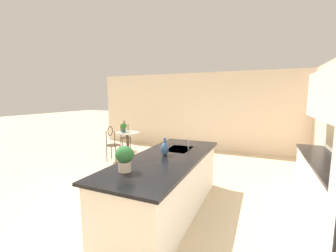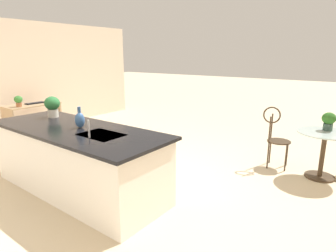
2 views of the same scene
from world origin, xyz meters
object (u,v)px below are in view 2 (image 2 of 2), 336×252
potted_plant_on_desk (18,101)px  vase_on_counter (80,120)px  bistro_table (323,151)px  potted_plant_counter_far (52,105)px  chair_near_window (276,134)px  potted_plant_on_table (329,120)px  writing_desk (33,114)px  keyboard (35,103)px

potted_plant_on_desk → vase_on_counter: bearing=167.2°
bistro_table → potted_plant_counter_far: bearing=33.7°
chair_near_window → potted_plant_counter_far: (2.78, 2.37, 0.54)m
potted_plant_on_table → potted_plant_on_desk: 6.19m
writing_desk → vase_on_counter: size_ratio=4.17×
writing_desk → vase_on_counter: bearing=162.1°
chair_near_window → potted_plant_on_table: size_ratio=3.67×
potted_plant_on_table → potted_plant_counter_far: potted_plant_counter_far is taller
potted_plant_on_desk → chair_near_window: bearing=-161.0°
vase_on_counter → chair_near_window: bearing=-126.7°
chair_near_window → potted_plant_on_table: chair_near_window is taller
potted_plant_counter_far → vase_on_counter: (-0.90, 0.15, -0.08)m
bistro_table → writing_desk: bearing=13.1°
keyboard → potted_plant_on_table: potted_plant_on_table is taller
keyboard → potted_plant_counter_far: size_ratio=1.33×
keyboard → potted_plant_on_desk: potted_plant_on_desk is taller
bistro_table → potted_plant_on_table: size_ratio=2.82×
keyboard → vase_on_counter: size_ratio=1.53×
writing_desk → potted_plant_on_table: potted_plant_on_table is taller
keyboard → potted_plant_on_table: size_ratio=1.55×
bistro_table → chair_near_window: bearing=-2.2°
potted_plant_on_table → potted_plant_counter_far: 4.31m
bistro_table → writing_desk: size_ratio=0.67×
chair_near_window → potted_plant_on_desk: bearing=19.0°
bistro_table → potted_plant_on_desk: 6.16m
potted_plant_on_table → keyboard: bearing=13.4°
writing_desk → potted_plant_on_desk: bearing=108.9°
potted_plant_on_table → chair_near_window: bearing=8.7°
bistro_table → potted_plant_counter_far: potted_plant_counter_far is taller
writing_desk → keyboard: bearing=-78.7°
bistro_table → potted_plant_on_table: bearing=-90.8°
potted_plant_counter_far → potted_plant_on_desk: bearing=-14.0°
potted_plant_on_desk → vase_on_counter: size_ratio=0.87×
chair_near_window → potted_plant_on_table: 0.81m
writing_desk → potted_plant_on_table: 6.22m
writing_desk → potted_plant_counter_far: size_ratio=3.63×
chair_near_window → potted_plant_counter_far: bearing=40.5°
bistro_table → potted_plant_on_desk: potted_plant_on_desk is taller
potted_plant_on_desk → potted_plant_counter_far: bearing=166.0°
bistro_table → keyboard: bearing=12.1°
bistro_table → potted_plant_counter_far: (3.51, 2.34, 0.66)m
bistro_table → potted_plant_on_desk: size_ratio=3.19×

